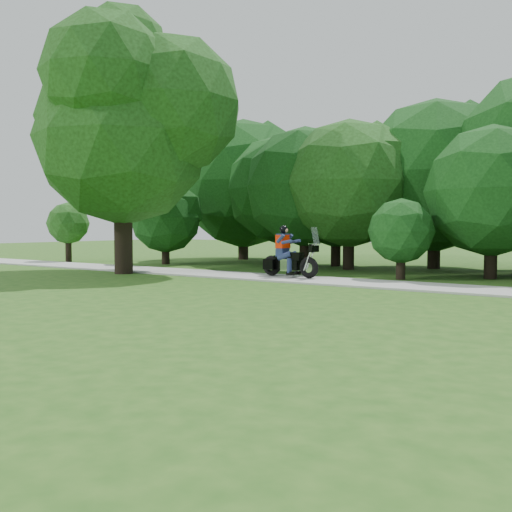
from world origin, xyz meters
The scene contains 4 objects.
ground centered at (0.00, 0.00, 0.00)m, with size 100.00×100.00×0.00m, color #244F16.
walkway centered at (0.00, 8.00, 0.03)m, with size 60.00×2.20×0.06m, color #A4A49F.
big_tree_west centered at (-10.54, 6.85, 5.76)m, with size 8.64×6.56×9.96m.
touring_motorcycle centered at (-4.40, 8.25, 0.70)m, with size 2.30×0.80×1.75m.
Camera 1 is at (5.73, -8.23, 1.78)m, focal length 40.00 mm.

